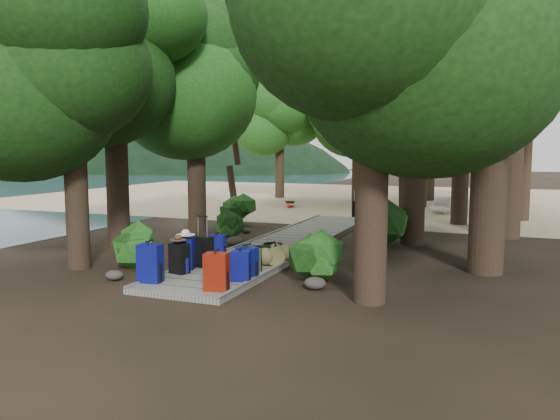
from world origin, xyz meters
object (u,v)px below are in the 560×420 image
at_px(backpack_left_b, 179,257).
at_px(backpack_left_c, 185,252).
at_px(backpack_left_a, 150,261).
at_px(duffel_right_black, 270,252).
at_px(duffel_right_khaki, 275,255).
at_px(sun_lounger, 440,206).
at_px(backpack_right_c, 247,260).
at_px(backpack_left_d, 217,245).
at_px(backpack_right_b, 241,264).
at_px(lone_suitcase_on_sand, 357,209).
at_px(suitcase_on_boardwalk, 203,252).
at_px(backpack_right_d, 253,259).
at_px(backpack_right_a, 216,270).
at_px(kayak, 290,203).

xyz_separation_m(backpack_left_b, backpack_left_c, (-0.10, 0.38, 0.03)).
distance_m(backpack_left_a, duffel_right_black, 3.03).
xyz_separation_m(duffel_right_khaki, sun_lounger, (2.45, 12.40, 0.01)).
bearing_deg(backpack_left_a, backpack_right_c, 27.10).
height_order(duffel_right_khaki, sun_lounger, sun_lounger).
bearing_deg(backpack_left_d, backpack_left_a, -102.54).
height_order(backpack_right_b, lone_suitcase_on_sand, backpack_right_b).
bearing_deg(backpack_right_c, backpack_left_a, -134.38).
distance_m(suitcase_on_boardwalk, sun_lounger, 13.82).
bearing_deg(sun_lounger, backpack_left_c, -126.17).
distance_m(backpack_left_a, backpack_right_d, 2.19).
bearing_deg(backpack_left_a, backpack_left_d, 81.04).
xyz_separation_m(backpack_right_c, lone_suitcase_on_sand, (-0.42, 11.22, -0.11)).
relative_size(backpack_right_b, sun_lounger, 0.33).
height_order(backpack_left_b, backpack_left_c, backpack_left_c).
bearing_deg(backpack_right_a, backpack_left_c, 126.63).
xyz_separation_m(duffel_right_khaki, lone_suitcase_on_sand, (-0.47, 9.83, 0.02)).
bearing_deg(backpack_left_a, lone_suitcase_on_sand, 76.88).
relative_size(backpack_left_a, kayak, 0.24).
relative_size(backpack_left_c, suitcase_on_boardwalk, 1.11).
relative_size(backpack_left_a, duffel_right_black, 1.28).
xyz_separation_m(backpack_left_a, suitcase_on_boardwalk, (0.27, 1.58, -0.07)).
bearing_deg(backpack_left_a, kayak, 92.25).
xyz_separation_m(duffel_right_khaki, suitcase_on_boardwalk, (-1.34, -0.89, 0.13)).
relative_size(suitcase_on_boardwalk, lone_suitcase_on_sand, 1.05).
xyz_separation_m(backpack_right_a, kayak, (-4.15, 15.05, -0.31)).
xyz_separation_m(backpack_left_a, backpack_right_c, (1.55, 1.09, -0.08)).
bearing_deg(backpack_right_d, backpack_left_a, -149.00).
xyz_separation_m(duffel_right_black, sun_lounger, (2.67, 12.19, 0.02)).
height_order(backpack_left_a, backpack_left_d, backpack_left_a).
bearing_deg(backpack_left_b, suitcase_on_boardwalk, 90.27).
distance_m(backpack_left_a, backpack_left_c, 1.25).
bearing_deg(backpack_left_d, backpack_right_c, -57.17).
height_order(backpack_left_a, backpack_right_b, backpack_left_a).
relative_size(duffel_right_khaki, duffel_right_black, 0.95).
distance_m(backpack_left_d, lone_suitcase_on_sand, 9.73).
bearing_deg(backpack_right_d, backpack_right_c, -96.24).
relative_size(backpack_left_d, backpack_right_c, 0.90).
bearing_deg(backpack_right_c, backpack_right_a, -83.01).
distance_m(duffel_right_black, lone_suitcase_on_sand, 9.62).
height_order(duffel_right_khaki, kayak, duffel_right_khaki).
bearing_deg(backpack_right_d, duffel_right_black, 75.65).
height_order(backpack_right_d, sun_lounger, sun_lounger).
bearing_deg(backpack_left_b, kayak, 113.72).
xyz_separation_m(backpack_left_b, backpack_right_a, (1.37, -0.94, 0.04)).
relative_size(backpack_right_a, backpack_right_d, 1.47).
distance_m(duffel_right_black, sun_lounger, 12.48).
height_order(backpack_left_d, lone_suitcase_on_sand, backpack_left_d).
relative_size(lone_suitcase_on_sand, kayak, 0.19).
relative_size(backpack_left_d, duffel_right_khaki, 0.98).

